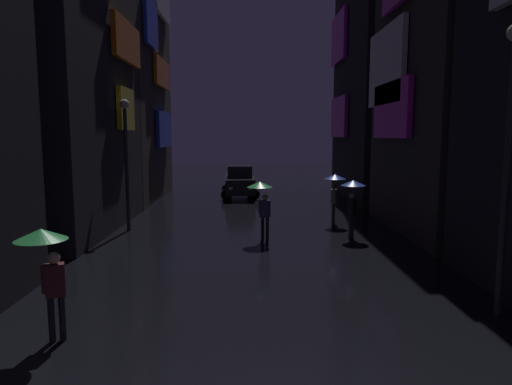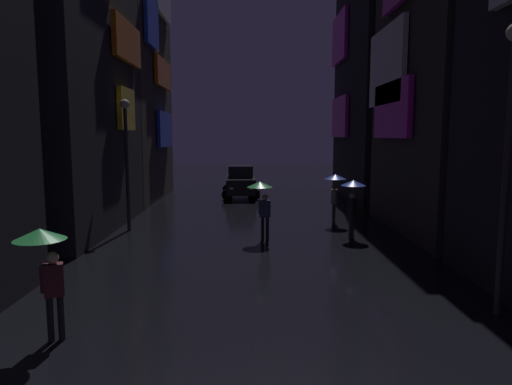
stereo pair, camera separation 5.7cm
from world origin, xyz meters
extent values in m
cube|color=yellow|center=(-5.35, 14.71, 4.82)|extent=(0.20, 2.06, 1.73)
cube|color=orange|center=(-5.35, 15.22, 7.62)|extent=(0.20, 3.84, 1.66)
cube|color=#33302D|center=(-7.50, 22.37, 8.04)|extent=(4.00, 8.74, 16.08)
cube|color=#264CF9|center=(-5.35, 23.22, 4.09)|extent=(0.20, 3.80, 2.08)
cube|color=orange|center=(-5.35, 23.09, 7.36)|extent=(0.20, 4.07, 1.62)
cube|color=#264CF9|center=(-5.35, 20.24, 9.64)|extent=(0.20, 2.76, 2.59)
cube|color=#33302D|center=(7.50, 12.90, 6.42)|extent=(4.00, 7.80, 12.83)
cube|color=#F226D8|center=(5.35, 13.43, 4.72)|extent=(0.20, 4.23, 2.18)
cube|color=white|center=(5.35, 14.32, 6.53)|extent=(0.20, 4.37, 3.10)
cube|color=black|center=(7.50, 22.33, 8.96)|extent=(4.00, 8.66, 17.93)
cube|color=#F226D8|center=(5.35, 23.86, 4.85)|extent=(0.20, 4.21, 2.46)
cube|color=#F226D8|center=(5.35, 24.47, 9.70)|extent=(0.20, 3.97, 2.92)
cylinder|color=black|center=(0.41, 11.34, 0.42)|extent=(0.12, 0.12, 0.85)
cylinder|color=black|center=(0.24, 11.41, 0.42)|extent=(0.12, 0.12, 0.85)
cube|color=#333859|center=(0.33, 11.38, 1.15)|extent=(0.40, 0.33, 0.60)
sphere|color=tan|center=(0.33, 11.38, 1.56)|extent=(0.22, 0.22, 0.22)
cylinder|color=#333859|center=(0.14, 11.40, 1.20)|extent=(0.09, 0.09, 0.50)
cylinder|color=slate|center=(0.14, 11.40, 1.53)|extent=(0.02, 0.02, 0.77)
cone|color=green|center=(0.14, 11.40, 2.02)|extent=(0.90, 0.90, 0.20)
cylinder|color=#38332D|center=(3.40, 14.67, 0.42)|extent=(0.12, 0.12, 0.85)
cylinder|color=#38332D|center=(3.35, 14.49, 0.42)|extent=(0.12, 0.12, 0.85)
cube|color=gray|center=(3.38, 14.58, 1.15)|extent=(0.30, 0.39, 0.60)
sphere|color=#9E7051|center=(3.38, 14.58, 1.56)|extent=(0.22, 0.22, 0.22)
cylinder|color=gray|center=(3.38, 14.39, 1.20)|extent=(0.09, 0.09, 0.50)
cylinder|color=slate|center=(3.38, 14.39, 1.53)|extent=(0.02, 0.02, 0.77)
cone|color=#263FB2|center=(3.38, 14.39, 2.02)|extent=(0.90, 0.90, 0.20)
cylinder|color=#2D2D38|center=(3.44, 11.62, 0.42)|extent=(0.12, 0.12, 0.85)
cylinder|color=#2D2D38|center=(3.55, 11.76, 0.42)|extent=(0.12, 0.12, 0.85)
cube|color=black|center=(3.49, 11.69, 1.15)|extent=(0.38, 0.40, 0.60)
sphere|color=tan|center=(3.49, 11.69, 1.56)|extent=(0.22, 0.22, 0.22)
cylinder|color=black|center=(3.56, 11.87, 1.20)|extent=(0.09, 0.09, 0.50)
cylinder|color=slate|center=(3.56, 11.87, 1.53)|extent=(0.02, 0.02, 0.77)
cone|color=#263FB2|center=(3.56, 11.87, 2.02)|extent=(0.90, 0.90, 0.20)
cylinder|color=black|center=(-3.67, 3.45, 0.42)|extent=(0.12, 0.12, 0.85)
cylinder|color=black|center=(-3.84, 3.38, 0.42)|extent=(0.12, 0.12, 0.85)
cube|color=#4C1E23|center=(-3.76, 3.42, 1.15)|extent=(0.40, 0.34, 0.60)
sphere|color=beige|center=(-3.76, 3.42, 1.56)|extent=(0.22, 0.22, 0.22)
cylinder|color=#4C1E23|center=(-3.90, 3.30, 1.20)|extent=(0.09, 0.09, 0.50)
cylinder|color=slate|center=(-3.90, 3.30, 1.53)|extent=(0.02, 0.02, 0.77)
cone|color=green|center=(-3.90, 3.30, 2.02)|extent=(0.90, 0.90, 0.20)
cube|color=black|center=(-0.79, 22.99, 0.77)|extent=(1.86, 4.16, 0.90)
cube|color=black|center=(-0.79, 22.99, 1.57)|extent=(1.52, 1.90, 0.70)
cylinder|color=black|center=(0.07, 21.69, 0.32)|extent=(0.65, 0.25, 0.64)
cylinder|color=black|center=(-1.54, 21.63, 0.32)|extent=(0.65, 0.25, 0.64)
cylinder|color=black|center=(-0.04, 24.35, 0.32)|extent=(0.65, 0.25, 0.64)
cylinder|color=black|center=(-1.65, 24.29, 0.32)|extent=(0.65, 0.25, 0.64)
cube|color=white|center=(-0.16, 20.94, 0.77)|extent=(0.20, 0.07, 0.14)
cube|color=white|center=(-1.26, 20.90, 0.77)|extent=(0.20, 0.07, 0.14)
cylinder|color=#2D2D33|center=(5.00, 4.56, 2.78)|extent=(0.14, 0.14, 5.57)
cylinder|color=#2D2D33|center=(-5.00, 13.19, 2.38)|extent=(0.14, 0.14, 4.75)
sphere|color=#F9EFCC|center=(-5.00, 13.19, 4.93)|extent=(0.36, 0.36, 0.36)
camera|label=1|loc=(-0.26, -4.59, 3.75)|focal=32.00mm
camera|label=2|loc=(-0.20, -4.59, 3.75)|focal=32.00mm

